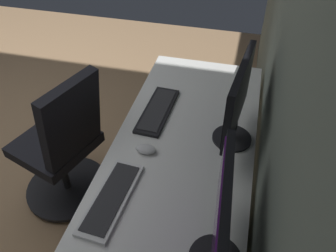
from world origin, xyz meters
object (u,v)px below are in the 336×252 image
keyboard_main (158,110)px  mouse_main (146,149)px  monitor_secondary (238,100)px  office_chair (64,149)px  monitor_primary (221,224)px  keyboard_spare (111,198)px

keyboard_main → mouse_main: size_ratio=4.09×
keyboard_main → monitor_secondary: bearing=74.0°
office_chair → monitor_primary: bearing=57.7°
monitor_primary → monitor_secondary: (-0.67, -0.01, 0.01)m
monitor_secondary → keyboard_main: size_ratio=1.14×
monitor_primary → keyboard_spare: monitor_primary is taller
keyboard_main → keyboard_spare: 0.63m
monitor_secondary → mouse_main: monitor_secondary is taller
mouse_main → office_chair: (-0.15, -0.58, -0.29)m
keyboard_spare → mouse_main: mouse_main is taller
monitor_primary → keyboard_main: bearing=-151.2°
keyboard_main → monitor_primary: bearing=28.8°
keyboard_main → mouse_main: bearing=5.0°
monitor_secondary → keyboard_spare: 0.72m
keyboard_spare → keyboard_main: bearing=177.0°
monitor_secondary → keyboard_spare: monitor_secondary is taller
mouse_main → office_chair: size_ratio=0.11×
monitor_secondary → keyboard_spare: (0.51, -0.46, -0.24)m
monitor_primary → keyboard_main: size_ratio=1.33×
office_chair → mouse_main: bearing=75.5°
keyboard_main → office_chair: bearing=-73.5°
keyboard_main → mouse_main: 0.32m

